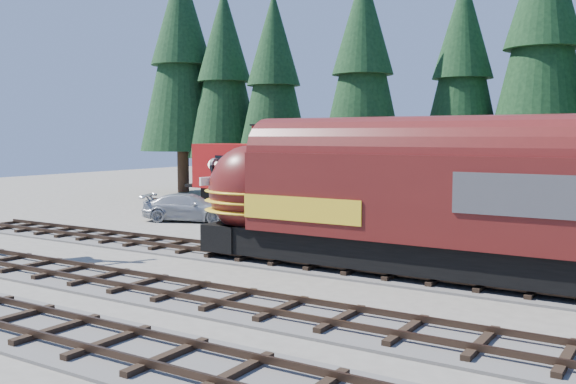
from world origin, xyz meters
The scene contains 7 objects.
ground centered at (0.00, 0.00, 0.00)m, with size 120.00×120.00×0.00m, color #6B665B.
track_spur centered at (-10.00, 18.00, 0.06)m, with size 32.00×3.20×0.33m.
depot centered at (0.00, 10.50, 2.96)m, with size 12.80×7.00×5.30m.
locomotive centered at (-2.40, 4.00, 2.43)m, with size 15.15×3.01×4.12m.
caboose centered at (-16.65, 18.00, 2.54)m, with size 9.80×2.84×5.10m.
pickup_truck_a centered at (-8.43, 8.77, 0.90)m, with size 3.00×6.50×1.81m, color black.
pickup_truck_b centered at (-16.97, 10.97, 0.77)m, with size 2.15×5.28×1.53m, color #B0B3B8.
Camera 1 is at (6.87, -16.34, 4.84)m, focal length 40.00 mm.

